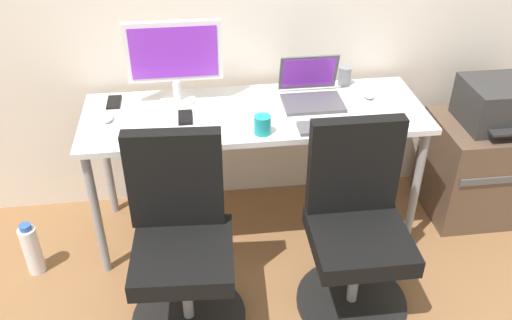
{
  "coord_description": "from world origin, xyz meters",
  "views": [
    {
      "loc": [
        -0.31,
        -2.44,
        2.11
      ],
      "look_at": [
        0.0,
        -0.05,
        0.49
      ],
      "focal_mm": 38.63,
      "sensor_mm": 36.0,
      "label": 1
    }
  ],
  "objects": [
    {
      "name": "desktop_monitor",
      "position": [
        -0.39,
        0.16,
        1.01
      ],
      "size": [
        0.48,
        0.18,
        0.43
      ],
      "color": "silver",
      "rests_on": "desk"
    },
    {
      "name": "mouse_by_monitor",
      "position": [
        -0.73,
        -0.0,
        0.78
      ],
      "size": [
        0.06,
        0.1,
        0.03
      ],
      "primitive_type": "ellipsoid",
      "color": "silver",
      "rests_on": "desk"
    },
    {
      "name": "office_chair_left",
      "position": [
        -0.4,
        -0.58,
        0.42
      ],
      "size": [
        0.54,
        0.54,
        0.94
      ],
      "color": "black",
      "rests_on": "ground"
    },
    {
      "name": "office_chair_right",
      "position": [
        0.4,
        -0.58,
        0.42
      ],
      "size": [
        0.54,
        0.54,
        0.94
      ],
      "color": "black",
      "rests_on": "ground"
    },
    {
      "name": "side_cabinet",
      "position": [
        1.33,
        0.01,
        0.29
      ],
      "size": [
        0.59,
        0.51,
        0.59
      ],
      "color": "brown",
      "rests_on": "ground"
    },
    {
      "name": "printer",
      "position": [
        1.33,
        0.01,
        0.71
      ],
      "size": [
        0.38,
        0.4,
        0.24
      ],
      "color": "#2D2D2D",
      "rests_on": "side_cabinet"
    },
    {
      "name": "desk",
      "position": [
        0.0,
        0.0,
        0.69
      ],
      "size": [
        1.74,
        0.6,
        0.76
      ],
      "color": "silver",
      "rests_on": "ground"
    },
    {
      "name": "phone_near_monitor",
      "position": [
        -0.72,
        0.18,
        0.76
      ],
      "size": [
        0.07,
        0.14,
        0.01
      ],
      "primitive_type": "cube",
      "color": "black",
      "rests_on": "desk"
    },
    {
      "name": "coffee_mug",
      "position": [
        0.01,
        -0.22,
        0.81
      ],
      "size": [
        0.08,
        0.08,
        0.09
      ],
      "primitive_type": "cylinder",
      "color": "teal",
      "rests_on": "desk"
    },
    {
      "name": "ground_plane",
      "position": [
        0.0,
        0.0,
        0.0
      ],
      "size": [
        5.28,
        5.28,
        0.0
      ],
      "primitive_type": "plane",
      "color": "brown"
    },
    {
      "name": "water_bottle_on_floor",
      "position": [
        -1.19,
        -0.21,
        0.15
      ],
      "size": [
        0.09,
        0.09,
        0.31
      ],
      "color": "white",
      "rests_on": "ground"
    },
    {
      "name": "open_laptop",
      "position": [
        0.31,
        0.09,
        0.81
      ],
      "size": [
        0.31,
        0.28,
        0.22
      ],
      "color": "#4C4C51",
      "rests_on": "desk"
    },
    {
      "name": "keyboard_by_monitor",
      "position": [
        -0.4,
        -0.22,
        0.77
      ],
      "size": [
        0.34,
        0.12,
        0.02
      ],
      "primitive_type": "cube",
      "color": "#515156",
      "rests_on": "desk"
    },
    {
      "name": "mouse_by_laptop",
      "position": [
        0.62,
        0.08,
        0.78
      ],
      "size": [
        0.06,
        0.1,
        0.03
      ],
      "primitive_type": "ellipsoid",
      "color": "#B7B7B7",
      "rests_on": "desk"
    },
    {
      "name": "phone_near_laptop",
      "position": [
        -0.35,
        -0.03,
        0.76
      ],
      "size": [
        0.07,
        0.14,
        0.01
      ],
      "primitive_type": "cube",
      "color": "black",
      "rests_on": "desk"
    },
    {
      "name": "pen_cup",
      "position": [
        0.53,
        0.24,
        0.81
      ],
      "size": [
        0.07,
        0.07,
        0.1
      ],
      "primitive_type": "cylinder",
      "color": "slate",
      "rests_on": "desk"
    },
    {
      "name": "keyboard_by_laptop",
      "position": [
        0.35,
        -0.22,
        0.77
      ],
      "size": [
        0.34,
        0.12,
        0.02
      ],
      "primitive_type": "cube",
      "color": "#515156",
      "rests_on": "desk"
    }
  ]
}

